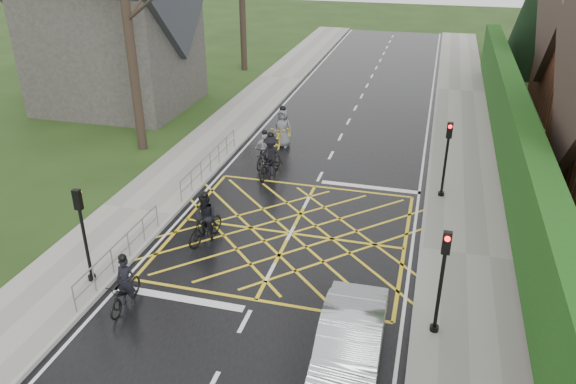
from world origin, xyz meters
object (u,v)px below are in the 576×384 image
at_px(car, 349,345).
at_px(cyclist_rear, 126,290).
at_px(cyclist_front, 265,153).
at_px(cyclist_lead, 283,133).
at_px(cyclist_mid, 271,160).
at_px(cyclist_back, 206,222).

bearing_deg(car, cyclist_rear, 171.41).
bearing_deg(cyclist_front, cyclist_lead, 92.31).
bearing_deg(cyclist_mid, car, -54.35).
distance_m(cyclist_rear, car, 6.65).
distance_m(cyclist_lead, car, 15.06).
height_order(cyclist_rear, car, cyclist_rear).
bearing_deg(car, cyclist_mid, 114.51).
relative_size(cyclist_rear, cyclist_mid, 0.84).
xyz_separation_m(cyclist_back, cyclist_mid, (0.60, 5.83, 0.01)).
height_order(cyclist_lead, car, cyclist_lead).
bearing_deg(cyclist_mid, cyclist_lead, 106.42).
xyz_separation_m(cyclist_lead, car, (5.58, -13.99, 0.01)).
xyz_separation_m(cyclist_mid, cyclist_lead, (-0.39, 3.34, -0.00)).
distance_m(cyclist_back, cyclist_mid, 5.86).
bearing_deg(cyclist_rear, cyclist_front, 82.64).
relative_size(cyclist_back, car, 0.44).
xyz_separation_m(cyclist_front, car, (5.73, -11.50, 0.10)).
height_order(cyclist_front, car, cyclist_front).
xyz_separation_m(cyclist_rear, cyclist_back, (0.81, 4.00, 0.15)).
distance_m(cyclist_front, car, 12.85).
bearing_deg(cyclist_rear, car, -9.85).
bearing_deg(car, cyclist_back, 138.71).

